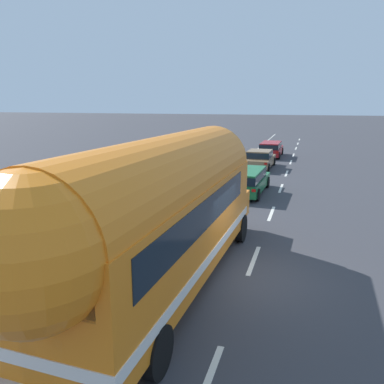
{
  "coord_description": "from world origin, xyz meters",
  "views": [
    {
      "loc": [
        1.49,
        -10.27,
        4.95
      ],
      "look_at": [
        -2.05,
        1.15,
        2.13
      ],
      "focal_mm": 35.76,
      "sensor_mm": 36.0,
      "label": 1
    }
  ],
  "objects_px": {
    "painted_bus": "(158,211)",
    "car_lead": "(246,179)",
    "car_third": "(271,148)",
    "car_second": "(260,158)"
  },
  "relations": [
    {
      "from": "painted_bus",
      "to": "car_lead",
      "type": "distance_m",
      "value": 12.24
    },
    {
      "from": "painted_bus",
      "to": "car_second",
      "type": "bearing_deg",
      "value": 90.45
    },
    {
      "from": "car_lead",
      "to": "car_third",
      "type": "height_order",
      "value": "same"
    },
    {
      "from": "painted_bus",
      "to": "car_third",
      "type": "relative_size",
      "value": 2.49
    },
    {
      "from": "car_third",
      "to": "car_second",
      "type": "bearing_deg",
      "value": -91.64
    },
    {
      "from": "car_lead",
      "to": "car_third",
      "type": "bearing_deg",
      "value": 90.81
    },
    {
      "from": "painted_bus",
      "to": "car_third",
      "type": "bearing_deg",
      "value": 89.95
    },
    {
      "from": "painted_bus",
      "to": "car_second",
      "type": "distance_m",
      "value": 20.97
    },
    {
      "from": "painted_bus",
      "to": "car_third",
      "type": "distance_m",
      "value": 27.54
    },
    {
      "from": "painted_bus",
      "to": "car_lead",
      "type": "bearing_deg",
      "value": 88.86
    }
  ]
}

